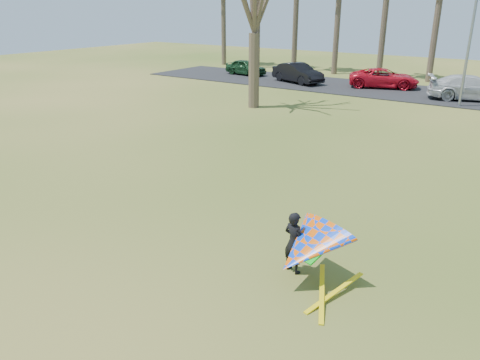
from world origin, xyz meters
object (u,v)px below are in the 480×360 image
Objects in this scene: car_3 at (472,88)px; kite_flyer at (306,247)px; car_2 at (384,78)px; streetlight at (475,28)px; car_1 at (298,73)px; car_0 at (246,67)px.

car_3 is 2.17× the size of kite_flyer.
streetlight is at bearing -141.08° from car_2.
car_1 is 0.92× the size of car_2.
car_2 is at bearing 147.30° from streetlight.
car_1 is at bearing 118.40° from kite_flyer.
streetlight is 22.30m from kite_flyer.
car_1 is at bearing 85.22° from car_2.
car_2 is 0.94× the size of car_3.
car_2 is 6.25m from car_3.
car_3 is (-0.00, 2.41, -3.65)m from streetlight.
streetlight is 1.54× the size of car_3.
car_2 reaches higher than car_0.
car_0 is 5.83m from car_1.
car_0 is at bearing 98.10° from car_1.
streetlight is 1.79× the size of car_1.
car_1 reaches higher than car_2.
car_2 is at bearing -81.54° from car_0.
car_2 is 26.81m from kite_flyer.
car_0 is 17.99m from car_3.
kite_flyer is (0.93, -21.98, -3.63)m from streetlight.
streetlight is 2.14× the size of car_0.
kite_flyer is at bearing 176.75° from car_2.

